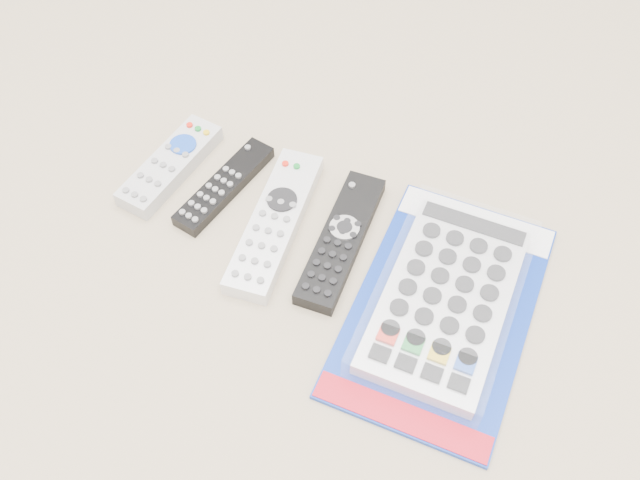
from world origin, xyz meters
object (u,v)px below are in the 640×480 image
at_px(remote_small_grey, 170,165).
at_px(remote_silver_dvd, 275,222).
at_px(jumbo_remote_packaged, 446,298).
at_px(remote_large_black, 341,240).
at_px(remote_slim_black, 224,186).

xyz_separation_m(remote_small_grey, remote_silver_dvd, (0.17, -0.03, -0.00)).
relative_size(remote_silver_dvd, jumbo_remote_packaged, 0.71).
xyz_separation_m(remote_small_grey, remote_large_black, (0.26, -0.02, -0.00)).
relative_size(remote_small_grey, jumbo_remote_packaged, 0.53).
bearing_deg(remote_small_grey, remote_silver_dvd, -3.32).
relative_size(remote_slim_black, remote_silver_dvd, 0.74).
relative_size(remote_slim_black, remote_large_black, 0.83).
xyz_separation_m(remote_slim_black, remote_large_black, (0.18, -0.02, 0.00)).
height_order(remote_small_grey, remote_large_black, remote_small_grey).
height_order(remote_slim_black, remote_large_black, remote_large_black).
bearing_deg(remote_small_grey, remote_slim_black, 6.23).
height_order(remote_small_grey, remote_slim_black, remote_small_grey).
distance_m(remote_small_grey, remote_slim_black, 0.08).
bearing_deg(remote_small_grey, remote_large_black, 2.12).
bearing_deg(jumbo_remote_packaged, remote_silver_dvd, 173.37).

